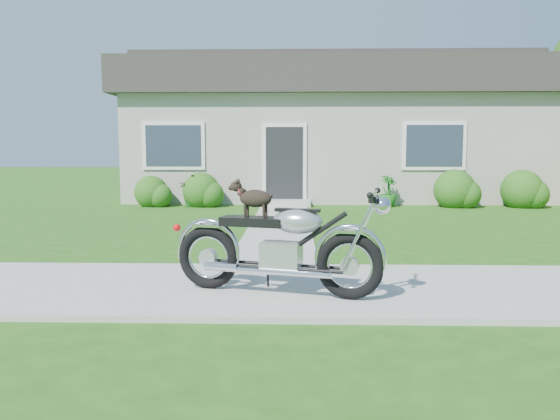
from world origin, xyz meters
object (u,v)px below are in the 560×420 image
object	(u,v)px
potted_plant_left	(194,190)
motorcycle_with_dog	(280,245)
house	(333,129)
potted_plant_right	(388,191)

from	to	relation	value
potted_plant_left	motorcycle_with_dog	size ratio (longest dim) A/B	0.39
house	potted_plant_left	distance (m)	5.48
potted_plant_left	potted_plant_right	distance (m)	5.13
potted_plant_left	potted_plant_right	world-z (taller)	potted_plant_left
potted_plant_right	potted_plant_left	bearing A→B (deg)	180.00
house	potted_plant_right	distance (m)	4.05
potted_plant_left	motorcycle_with_dog	distance (m)	9.26
house	motorcycle_with_dog	distance (m)	12.53
potted_plant_right	motorcycle_with_dog	xyz separation A→B (m)	(-2.59, -8.91, 0.13)
house	potted_plant_right	xyz separation A→B (m)	(1.23, -3.44, -1.75)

